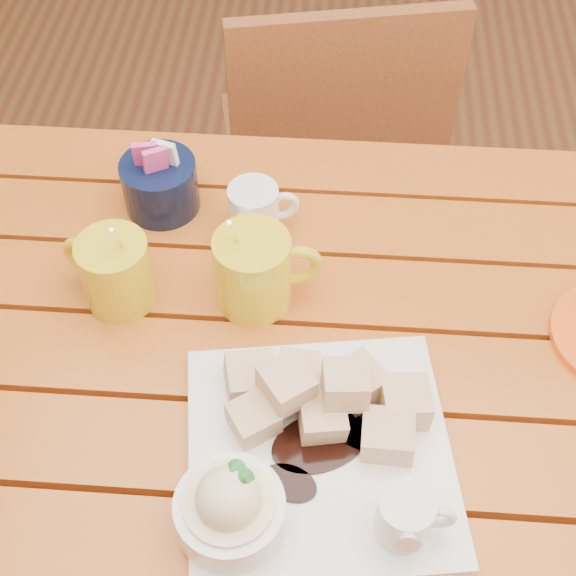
# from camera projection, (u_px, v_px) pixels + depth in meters

# --- Properties ---
(table) EXTENTS (1.20, 0.79, 0.75)m
(table) POSITION_uv_depth(u_px,v_px,m) (294.00, 410.00, 1.01)
(table) COLOR #AF4D16
(table) RESTS_ON ground
(dessert_plate) EXTENTS (0.31, 0.31, 0.11)m
(dessert_plate) POSITION_uv_depth(u_px,v_px,m) (301.00, 458.00, 0.82)
(dessert_plate) COLOR white
(dessert_plate) RESTS_ON table
(coffee_mug_left) EXTENTS (0.12, 0.09, 0.14)m
(coffee_mug_left) POSITION_uv_depth(u_px,v_px,m) (114.00, 270.00, 0.96)
(coffee_mug_left) COLOR yellow
(coffee_mug_left) RESTS_ON table
(coffee_mug_right) EXTENTS (0.13, 0.09, 0.15)m
(coffee_mug_right) POSITION_uv_depth(u_px,v_px,m) (255.00, 270.00, 0.95)
(coffee_mug_right) COLOR yellow
(coffee_mug_right) RESTS_ON table
(cream_pitcher) EXTENTS (0.09, 0.08, 0.08)m
(cream_pitcher) POSITION_uv_depth(u_px,v_px,m) (255.00, 211.00, 1.03)
(cream_pitcher) COLOR white
(cream_pitcher) RESTS_ON table
(sugar_caddy) EXTENTS (0.10, 0.10, 0.11)m
(sugar_caddy) POSITION_uv_depth(u_px,v_px,m) (160.00, 184.00, 1.06)
(sugar_caddy) COLOR black
(sugar_caddy) RESTS_ON table
(chair_far) EXTENTS (0.47, 0.47, 0.84)m
(chair_far) POSITION_uv_depth(u_px,v_px,m) (330.00, 152.00, 1.58)
(chair_far) COLOR brown
(chair_far) RESTS_ON ground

